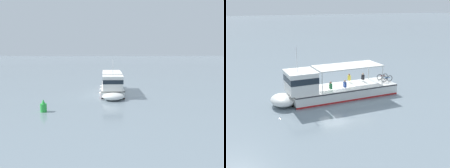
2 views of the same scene
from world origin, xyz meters
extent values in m
plane|color=gray|center=(0.00, 0.00, 0.00)|extent=(400.00, 400.00, 0.00)
cube|color=white|center=(-0.11, -1.14, 0.55)|extent=(3.22, 10.80, 1.10)
ellipsoid|color=white|center=(-0.10, 5.06, 0.55)|extent=(2.95, 2.20, 1.01)
cube|color=red|center=(-0.11, -1.14, 0.10)|extent=(3.26, 10.80, 0.16)
cube|color=#2D2D33|center=(-0.11, -1.14, 1.02)|extent=(3.28, 10.81, 0.10)
cube|color=white|center=(-0.10, 3.26, 2.05)|extent=(2.72, 2.60, 1.90)
cube|color=#19232D|center=(-0.10, 3.26, 2.38)|extent=(2.79, 2.64, 0.56)
cube|color=white|center=(-0.10, 3.26, 3.06)|extent=(2.88, 2.76, 0.12)
cube|color=white|center=(-0.11, -1.59, 3.15)|extent=(2.95, 6.70, 0.10)
cylinder|color=silver|center=(-1.46, 1.66, 2.10)|extent=(0.08, 0.08, 2.00)
cylinder|color=silver|center=(1.26, 1.66, 2.10)|extent=(0.08, 0.08, 2.00)
cylinder|color=silver|center=(-1.47, -4.84, 2.10)|extent=(0.08, 0.08, 2.00)
cylinder|color=silver|center=(1.25, -4.84, 2.10)|extent=(0.08, 0.08, 2.00)
cylinder|color=silver|center=(-0.10, 3.56, 4.22)|extent=(0.06, 0.06, 2.20)
sphere|color=white|center=(1.68, 2.26, 0.50)|extent=(0.36, 0.36, 0.36)
sphere|color=white|center=(1.67, -1.04, 0.50)|extent=(0.36, 0.36, 0.36)
sphere|color=white|center=(1.67, -4.14, 0.50)|extent=(0.36, 0.36, 0.36)
torus|color=black|center=(-0.56, -5.69, 1.43)|extent=(0.06, 0.66, 0.66)
torus|color=black|center=(-0.56, -6.39, 1.43)|extent=(0.06, 0.66, 0.66)
cylinder|color=#1E478C|center=(-0.56, -6.04, 1.55)|extent=(0.06, 0.70, 0.06)
torus|color=black|center=(0.34, -5.69, 1.43)|extent=(0.06, 0.66, 0.66)
torus|color=black|center=(0.34, -6.39, 1.43)|extent=(0.06, 0.66, 0.66)
cylinder|color=maroon|center=(0.34, -6.04, 1.55)|extent=(0.06, 0.70, 0.06)
cube|color=black|center=(0.67, -3.80, 1.56)|extent=(0.32, 0.22, 0.52)
sphere|color=beige|center=(0.67, -3.80, 1.93)|extent=(0.20, 0.20, 0.20)
cube|color=yellow|center=(1.00, -2.33, 1.56)|extent=(0.32, 0.22, 0.52)
sphere|color=#9E7051|center=(1.00, -2.33, 1.93)|extent=(0.20, 0.20, 0.20)
cube|color=#2D4CA5|center=(-1.03, -0.85, 1.56)|extent=(0.32, 0.22, 0.52)
sphere|color=tan|center=(-1.03, -0.85, 1.93)|extent=(0.20, 0.20, 0.20)
cube|color=#338C4C|center=(-1.01, 0.63, 1.56)|extent=(0.32, 0.22, 0.52)
sphere|color=#9E7051|center=(-1.01, 0.63, 1.93)|extent=(0.20, 0.20, 0.20)
camera|label=1|loc=(1.00, 36.40, 6.82)|focal=38.74mm
camera|label=2|loc=(-23.66, 10.13, 9.10)|focal=43.50mm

